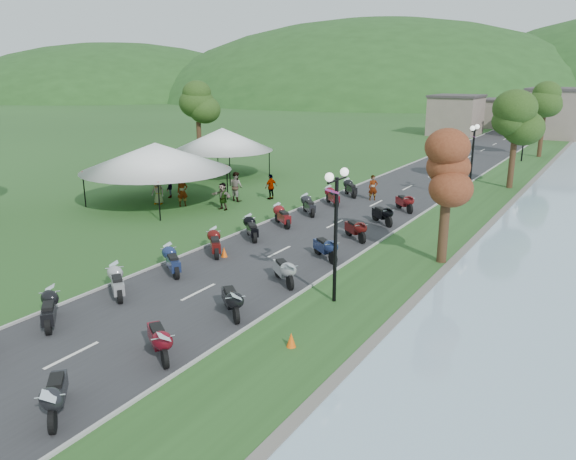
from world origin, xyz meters
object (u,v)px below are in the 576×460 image
Objects in this scene: pedestrian_b at (236,201)px; pedestrian_a at (183,206)px; vendor_tent_main at (157,173)px; pedestrian_c at (170,198)px.

pedestrian_a is at bearing 69.27° from pedestrian_b.
vendor_tent_main reaches higher than pedestrian_c.
vendor_tent_main is 3.28× the size of pedestrian_b.
pedestrian_c is (-4.56, -1.58, 0.00)m from pedestrian_b.
vendor_tent_main is at bearing 129.94° from pedestrian_a.
pedestrian_a is 1.10× the size of pedestrian_c.
pedestrian_b is at bearing 74.48° from pedestrian_c.
pedestrian_a is (1.93, 0.21, -2.00)m from vendor_tent_main.
pedestrian_b reaches higher than pedestrian_c.
pedestrian_c is at bearing 109.32° from vendor_tent_main.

